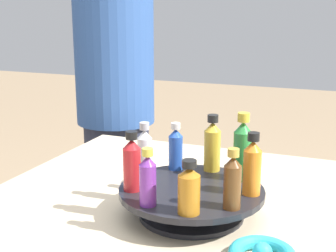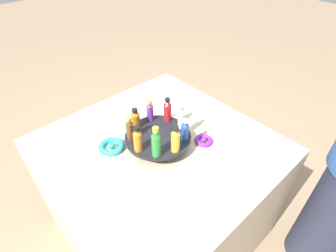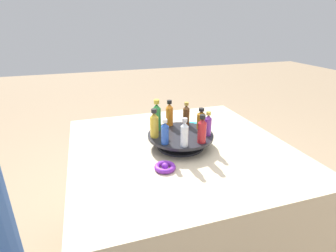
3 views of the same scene
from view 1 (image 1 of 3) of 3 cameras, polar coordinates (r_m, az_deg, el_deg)
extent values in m
cylinder|color=black|center=(0.96, 2.84, -10.56)|extent=(0.21, 0.21, 0.01)
cylinder|color=black|center=(0.96, 2.86, -9.27)|extent=(0.11, 0.11, 0.04)
cylinder|color=black|center=(0.95, 2.88, -7.89)|extent=(0.29, 0.29, 0.01)
cylinder|color=#702D93|center=(0.85, -2.47, -7.21)|extent=(0.03, 0.03, 0.08)
cone|color=#702D93|center=(0.84, -2.50, -4.20)|extent=(0.03, 0.03, 0.02)
cylinder|color=gold|center=(0.83, -2.52, -3.19)|extent=(0.02, 0.02, 0.01)
cylinder|color=#AD6B19|center=(0.82, 2.57, -8.33)|extent=(0.04, 0.04, 0.07)
cone|color=#AD6B19|center=(0.81, 2.60, -5.54)|extent=(0.04, 0.04, 0.02)
cylinder|color=black|center=(0.80, 2.61, -4.61)|extent=(0.03, 0.03, 0.01)
cylinder|color=brown|center=(0.85, 7.83, -7.41)|extent=(0.03, 0.03, 0.08)
cone|color=brown|center=(0.83, 7.95, -4.28)|extent=(0.03, 0.03, 0.02)
cylinder|color=#B79338|center=(0.82, 7.98, -3.22)|extent=(0.02, 0.02, 0.01)
cylinder|color=orange|center=(0.91, 10.19, -5.60)|extent=(0.03, 0.03, 0.09)
cone|color=orange|center=(0.90, 10.34, -2.37)|extent=(0.03, 0.03, 0.02)
cylinder|color=black|center=(0.89, 10.39, -1.29)|extent=(0.02, 0.02, 0.02)
cylinder|color=#288438|center=(0.98, 9.02, -3.63)|extent=(0.04, 0.04, 0.10)
cone|color=#288438|center=(0.97, 9.16, -0.12)|extent=(0.04, 0.04, 0.02)
cylinder|color=gold|center=(0.96, 9.21, 1.06)|extent=(0.02, 0.02, 0.02)
cylinder|color=gold|center=(1.03, 5.40, -3.01)|extent=(0.04, 0.04, 0.09)
cone|color=gold|center=(1.02, 5.47, -0.06)|extent=(0.03, 0.03, 0.02)
cylinder|color=black|center=(1.01, 5.50, 0.93)|extent=(0.02, 0.02, 0.02)
cylinder|color=#234CAD|center=(1.04, 0.94, -3.28)|extent=(0.03, 0.03, 0.08)
cone|color=#234CAD|center=(1.02, 0.95, -0.81)|extent=(0.03, 0.03, 0.02)
cylinder|color=silver|center=(1.02, 0.95, 0.01)|extent=(0.02, 0.02, 0.01)
cylinder|color=silver|center=(0.99, -2.85, -3.83)|extent=(0.03, 0.03, 0.08)
cone|color=silver|center=(0.98, -2.88, -0.96)|extent=(0.03, 0.03, 0.02)
cylinder|color=#B2B2B7|center=(0.97, -2.89, 0.01)|extent=(0.02, 0.02, 0.02)
cylinder|color=#B21E23|center=(0.92, -4.39, -5.29)|extent=(0.04, 0.04, 0.09)
cone|color=#B21E23|center=(0.90, -4.46, -2.17)|extent=(0.03, 0.03, 0.02)
cylinder|color=black|center=(0.90, -4.48, -1.12)|extent=(0.02, 0.02, 0.02)
sphere|color=#2DB7CC|center=(0.82, 11.43, -14.87)|extent=(0.03, 0.03, 0.03)
torus|color=purple|center=(1.13, -3.18, -6.56)|extent=(0.08, 0.08, 0.02)
sphere|color=purple|center=(1.13, -3.18, -6.38)|extent=(0.03, 0.03, 0.03)
cylinder|color=#282D42|center=(1.88, -6.04, -10.02)|extent=(0.24, 0.24, 0.71)
cylinder|color=#2D5193|center=(1.72, -6.72, 13.81)|extent=(0.29, 0.29, 0.81)
camera|label=2|loc=(1.57, 34.86, 27.31)|focal=28.00mm
camera|label=3|loc=(1.76, -25.79, 16.81)|focal=28.00mm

